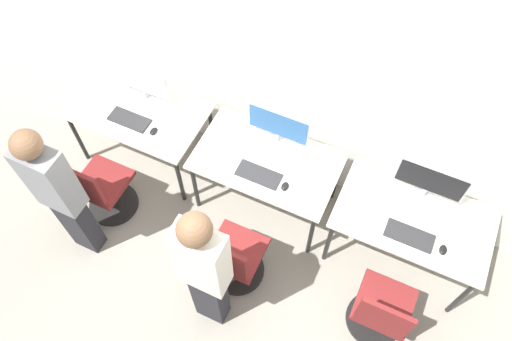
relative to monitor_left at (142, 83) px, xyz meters
The scene contains 19 objects.
ground_plane 1.71m from the monitor_left, 21.79° to the right, with size 20.00×20.00×0.00m, color gray.
wall_back 1.44m from the monitor_left, 14.44° to the left, with size 12.00×0.05×2.80m.
desk_left 0.33m from the monitor_left, 90.00° to the right, with size 1.26×0.74×0.73m.
monitor_left is the anchor object (origin of this frame).
keyboard_left 0.36m from the monitor_left, 90.00° to the right, with size 0.39×0.17×0.02m.
mouse_left 0.46m from the monitor_left, 49.15° to the right, with size 0.06×0.09×0.03m.
office_chair_left 1.05m from the monitor_left, 91.10° to the right, with size 0.48×0.48×0.91m.
person_left 1.25m from the monitor_left, 89.69° to the right, with size 0.36×0.22×1.70m.
desk_center 1.36m from the monitor_left, ahead, with size 1.26×0.74×0.73m.
monitor_center 1.32m from the monitor_left, ahead, with size 0.56×0.19×0.39m.
keyboard_center 1.37m from the monitor_left, 13.90° to the right, with size 0.39×0.17×0.02m.
mouse_center 1.62m from the monitor_left, 12.30° to the right, with size 0.06×0.09×0.03m.
office_chair_center 1.80m from the monitor_left, 35.07° to the right, with size 0.48×0.48×0.91m.
person_center 1.91m from the monitor_left, 44.63° to the right, with size 0.36×0.23×1.75m.
desk_right 2.66m from the monitor_left, ahead, with size 1.26×0.74×0.73m.
monitor_right 2.64m from the monitor_left, ahead, with size 0.56×0.19×0.39m.
keyboard_right 2.67m from the monitor_left, ahead, with size 0.39×0.17×0.02m.
mouse_right 2.94m from the monitor_left, ahead, with size 0.06×0.09×0.03m.
office_chair_right 2.86m from the monitor_left, 18.47° to the right, with size 0.48×0.48×0.91m.
Camera 1 is at (0.92, -1.82, 4.36)m, focal length 35.00 mm.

